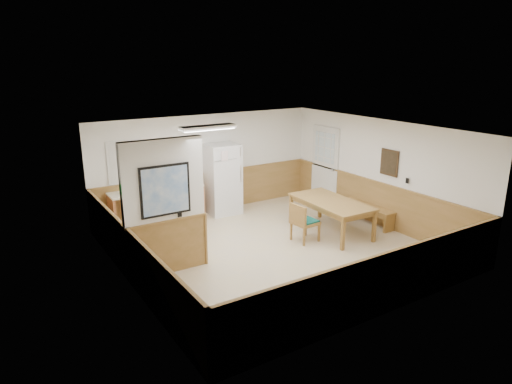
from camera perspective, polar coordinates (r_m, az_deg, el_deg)
ground at (r=9.59m, az=2.20°, el=-7.15°), size 6.00×6.00×0.00m
ceiling at (r=8.89m, az=2.38°, el=7.79°), size 6.00×6.00×0.02m
back_wall at (r=11.68m, az=-6.10°, el=3.53°), size 6.00×0.02×2.50m
right_wall at (r=11.09m, az=15.17°, el=2.36°), size 0.02×6.00×2.50m
left_wall at (r=7.93m, az=-15.90°, el=-3.22°), size 0.02×6.00×2.50m
wainscot_back at (r=11.85m, az=-5.95°, el=-0.03°), size 6.00×0.04×1.00m
wainscot_right at (r=11.27m, az=14.82°, el=-1.35°), size 0.04×6.00×1.00m
wainscot_left at (r=8.21m, az=-15.36°, el=-8.14°), size 0.04×6.00×1.00m
partition_wall at (r=8.33m, az=-11.36°, el=-2.09°), size 1.50×0.20×2.50m
kitchen_counter at (r=11.13m, az=-10.82°, el=-1.52°), size 2.20×0.61×1.00m
exterior_door at (r=12.43m, az=8.59°, el=3.28°), size 0.07×1.02×2.15m
kitchen_window at (r=10.85m, az=-16.09°, el=3.62°), size 0.80×0.04×1.00m
wall_painting at (r=10.81m, az=16.33°, el=3.55°), size 0.04×0.50×0.60m
fluorescent_fixture at (r=9.61m, az=-6.07°, el=8.03°), size 1.20×0.30×0.09m
refrigerator at (r=11.54m, az=-4.18°, el=1.62°), size 0.82×0.74×1.79m
dining_table at (r=10.41m, az=9.36°, el=-1.56°), size 1.06×2.02×0.75m
dining_bench at (r=11.26m, az=13.74°, el=-2.14°), size 0.34×1.50×0.45m
dining_chair at (r=9.84m, az=5.78°, el=-3.51°), size 0.71×0.52×0.85m
fire_extinguisher at (r=11.11m, az=-8.55°, el=2.09°), size 0.16×0.16×0.50m
soap_bottle at (r=10.65m, az=-16.55°, el=0.35°), size 0.09×0.09×0.22m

